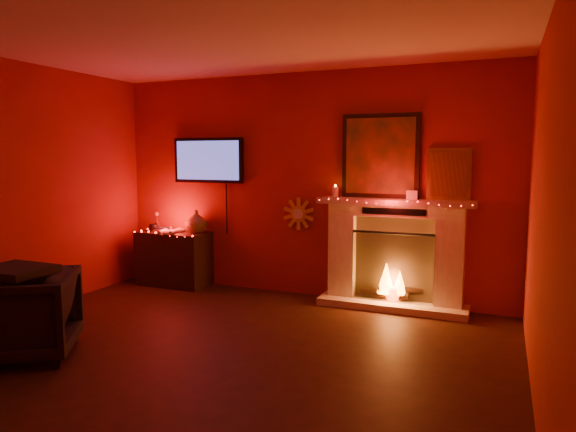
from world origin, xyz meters
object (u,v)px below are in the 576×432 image
fireplace (394,244)px  console_table (175,255)px  sunburst_clock (298,214)px  armchair (24,315)px  tv (208,161)px

fireplace → console_table: size_ratio=2.17×
fireplace → sunburst_clock: size_ratio=5.45×
fireplace → armchair: 3.75m
tv → sunburst_clock: bearing=1.2°
tv → console_table: size_ratio=1.23×
fireplace → tv: fireplace is taller
fireplace → tv: size_ratio=1.76×
fireplace → console_table: 2.88m
fireplace → armchair: bearing=-134.0°
sunburst_clock → armchair: bearing=-116.8°
sunburst_clock → armchair: 3.18m
sunburst_clock → fireplace: bearing=-4.4°
tv → console_table: 1.33m
console_table → armchair: 2.58m
fireplace → console_table: (-2.86, -0.12, -0.32)m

